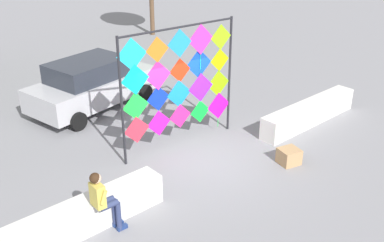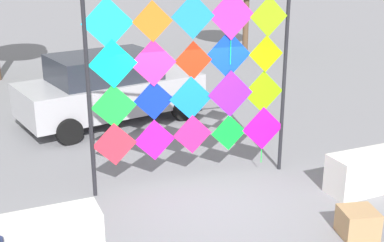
% 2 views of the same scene
% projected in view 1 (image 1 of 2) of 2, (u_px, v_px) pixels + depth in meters
% --- Properties ---
extents(ground, '(120.00, 120.00, 0.00)m').
position_uv_depth(ground, '(204.00, 160.00, 12.65)').
color(ground, gray).
extents(plaza_ledge_left, '(4.15, 0.59, 0.72)m').
position_uv_depth(plaza_ledge_left, '(77.00, 219.00, 9.67)').
color(plaza_ledge_left, silver).
rests_on(plaza_ledge_left, ground).
extents(plaza_ledge_right, '(4.15, 0.59, 0.72)m').
position_uv_depth(plaza_ledge_right, '(309.00, 113.00, 14.65)').
color(plaza_ledge_right, silver).
rests_on(plaza_ledge_right, ground).
extents(kite_display_rack, '(3.71, 0.40, 3.55)m').
position_uv_depth(kite_display_rack, '(180.00, 79.00, 12.55)').
color(kite_display_rack, '#232328').
rests_on(kite_display_rack, ground).
extents(seated_vendor, '(0.71, 0.53, 1.56)m').
position_uv_depth(seated_vendor, '(103.00, 198.00, 9.41)').
color(seated_vendor, navy).
rests_on(seated_vendor, ground).
extents(parked_car, '(4.75, 2.79, 1.74)m').
position_uv_depth(parked_car, '(92.00, 84.00, 15.56)').
color(parked_car, '#B7B7BC').
rests_on(parked_car, ground).
extents(cardboard_box_large, '(0.64, 0.62, 0.43)m').
position_uv_depth(cardboard_box_large, '(289.00, 156.00, 12.39)').
color(cardboard_box_large, tan).
rests_on(cardboard_box_large, ground).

